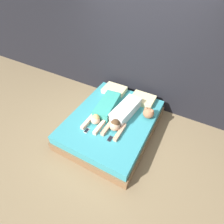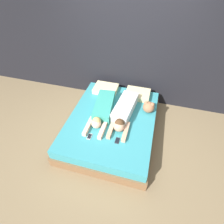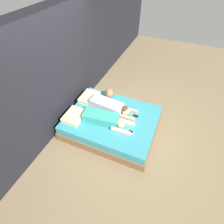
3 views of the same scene
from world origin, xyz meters
TOP-DOWN VIEW (x-y plane):
  - ground_plane at (0.00, 0.00)m, footprint 12.00×12.00m
  - wall_back at (0.00, 1.19)m, footprint 12.00×0.06m
  - bed at (0.00, 0.00)m, footprint 1.66×2.07m
  - pillow_head_left at (-0.36, 0.78)m, footprint 0.51×0.39m
  - pillow_head_right at (0.36, 0.78)m, footprint 0.51×0.39m
  - person_left at (-0.21, 0.08)m, footprint 0.41×1.15m
  - person_right at (0.20, 0.10)m, footprint 0.39×1.14m
  - cell_phone_left at (-0.25, -0.54)m, footprint 0.07×0.13m
  - cell_phone_right at (0.23, -0.50)m, footprint 0.07×0.13m
  - plush_toy at (0.64, 0.36)m, footprint 0.22×0.22m

SIDE VIEW (x-z plane):
  - ground_plane at x=0.00m, z-range 0.00..0.00m
  - bed at x=0.00m, z-range 0.00..0.39m
  - cell_phone_left at x=-0.25m, z-range 0.40..0.41m
  - cell_phone_right at x=0.23m, z-range 0.40..0.41m
  - pillow_head_left at x=-0.36m, z-range 0.40..0.50m
  - pillow_head_right at x=0.36m, z-range 0.40..0.50m
  - person_left at x=-0.21m, z-range 0.39..0.59m
  - person_right at x=0.20m, z-range 0.39..0.62m
  - plush_toy at x=0.64m, z-range 0.40..0.63m
  - wall_back at x=0.00m, z-range 0.00..2.60m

